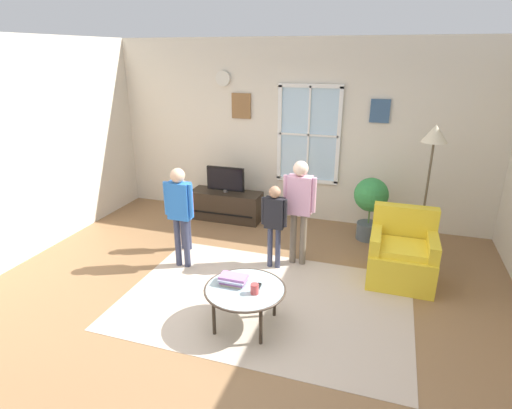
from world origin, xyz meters
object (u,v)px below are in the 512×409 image
(coffee_table, at_px, (245,290))
(person_pink_shirt, at_px, (299,201))
(cup, at_px, (255,289))
(potted_plant_by_window, at_px, (371,202))
(book_stack, at_px, (234,279))
(remote_near_books, at_px, (258,287))
(tv_stand, at_px, (226,206))
(person_red_shirt, at_px, (184,207))
(television, at_px, (225,179))
(floor_lamp, at_px, (433,148))
(person_black_shirt, at_px, (274,218))
(armchair, at_px, (402,255))
(person_blue_shirt, at_px, (180,207))

(coffee_table, relative_size, person_pink_shirt, 0.59)
(cup, bearing_deg, potted_plant_by_window, 70.47)
(person_pink_shirt, xyz_separation_m, potted_plant_by_window, (0.83, 1.07, -0.28))
(book_stack, distance_m, person_pink_shirt, 1.51)
(remote_near_books, distance_m, person_pink_shirt, 1.49)
(tv_stand, bearing_deg, person_red_shirt, -95.56)
(television, xyz_separation_m, potted_plant_by_window, (2.30, -0.08, -0.11))
(cup, distance_m, potted_plant_by_window, 2.76)
(television, bearing_deg, person_pink_shirt, -37.97)
(coffee_table, height_order, floor_lamp, floor_lamp)
(tv_stand, relative_size, television, 1.85)
(tv_stand, distance_m, person_pink_shirt, 1.97)
(remote_near_books, height_order, person_black_shirt, person_black_shirt)
(cup, height_order, remote_near_books, cup)
(potted_plant_by_window, bearing_deg, remote_near_books, -110.26)
(floor_lamp, bearing_deg, book_stack, -131.10)
(book_stack, bearing_deg, armchair, 40.43)
(remote_near_books, relative_size, person_black_shirt, 0.13)
(coffee_table, height_order, person_blue_shirt, person_blue_shirt)
(book_stack, relative_size, potted_plant_by_window, 0.30)
(tv_stand, height_order, remote_near_books, tv_stand)
(person_black_shirt, distance_m, person_blue_shirt, 1.19)
(coffee_table, xyz_separation_m, person_red_shirt, (-1.38, 1.39, 0.23))
(cup, xyz_separation_m, person_pink_shirt, (0.09, 1.52, 0.39))
(coffee_table, distance_m, person_pink_shirt, 1.55)
(television, height_order, person_black_shirt, person_black_shirt)
(television, height_order, person_blue_shirt, person_blue_shirt)
(coffee_table, relative_size, person_red_shirt, 0.81)
(tv_stand, relative_size, book_stack, 4.21)
(book_stack, xyz_separation_m, person_black_shirt, (0.09, 1.21, 0.22))
(coffee_table, distance_m, remote_near_books, 0.13)
(book_stack, bearing_deg, cup, -22.94)
(book_stack, xyz_separation_m, remote_near_books, (0.26, -0.01, -0.04))
(book_stack, bearing_deg, person_pink_shirt, 75.98)
(armchair, xyz_separation_m, coffee_table, (-1.50, -1.44, 0.08))
(person_red_shirt, bearing_deg, armchair, 1.06)
(coffee_table, distance_m, floor_lamp, 3.01)
(book_stack, height_order, potted_plant_by_window, potted_plant_by_window)
(book_stack, height_order, person_red_shirt, person_red_shirt)
(coffee_table, xyz_separation_m, potted_plant_by_window, (1.04, 2.53, 0.18))
(cup, relative_size, potted_plant_by_window, 0.11)
(armchair, height_order, person_pink_shirt, person_pink_shirt)
(person_pink_shirt, height_order, floor_lamp, floor_lamp)
(person_red_shirt, xyz_separation_m, floor_lamp, (3.11, 0.81, 0.87))
(armchair, bearing_deg, person_red_shirt, -178.94)
(person_red_shirt, distance_m, floor_lamp, 3.33)
(television, relative_size, person_blue_shirt, 0.48)
(person_pink_shirt, relative_size, person_blue_shirt, 1.05)
(television, height_order, cup, television)
(person_red_shirt, height_order, person_blue_shirt, person_blue_shirt)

